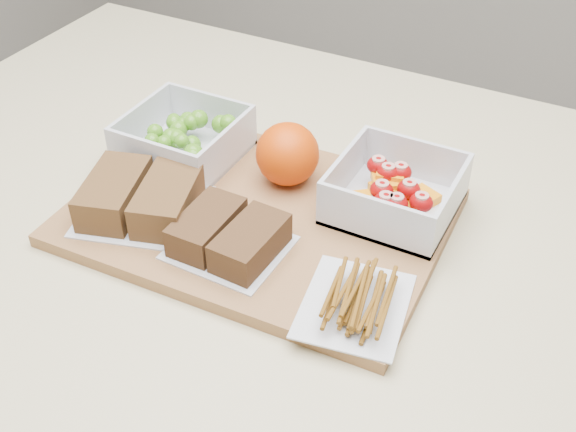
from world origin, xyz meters
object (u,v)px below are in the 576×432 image
(fruit_container, at_px, (394,193))
(pretzel_bag, at_px, (355,297))
(grape_container, at_px, (186,139))
(orange, at_px, (287,154))
(cutting_board, at_px, (258,217))
(sandwich_bag_left, at_px, (141,197))
(sandwich_bag_center, at_px, (229,236))

(fruit_container, xyz_separation_m, pretzel_bag, (0.02, -0.17, -0.01))
(grape_container, bearing_deg, orange, 4.22)
(cutting_board, relative_size, sandwich_bag_left, 2.49)
(fruit_container, bearing_deg, orange, -177.06)
(grape_container, relative_size, fruit_container, 0.99)
(grape_container, distance_m, fruit_container, 0.28)
(cutting_board, distance_m, fruit_container, 0.16)
(sandwich_bag_left, xyz_separation_m, sandwich_bag_center, (0.12, -0.01, -0.00))
(sandwich_bag_left, xyz_separation_m, pretzel_bag, (0.28, -0.03, -0.01))
(orange, bearing_deg, fruit_container, 2.94)
(sandwich_bag_left, relative_size, pretzel_bag, 1.22)
(fruit_container, height_order, orange, orange)
(orange, distance_m, sandwich_bag_left, 0.18)
(orange, height_order, sandwich_bag_center, orange)
(orange, relative_size, pretzel_bag, 0.56)
(sandwich_bag_left, distance_m, sandwich_bag_center, 0.12)
(sandwich_bag_left, bearing_deg, grape_container, 99.89)
(fruit_container, bearing_deg, cutting_board, -150.26)
(pretzel_bag, bearing_deg, fruit_container, 98.10)
(sandwich_bag_left, bearing_deg, fruit_container, 28.91)
(sandwich_bag_left, relative_size, sandwich_bag_center, 1.38)
(fruit_container, xyz_separation_m, orange, (-0.13, -0.01, 0.02))
(sandwich_bag_center, bearing_deg, sandwich_bag_left, 175.92)
(fruit_container, distance_m, orange, 0.14)
(pretzel_bag, bearing_deg, cutting_board, 151.20)
(orange, bearing_deg, grape_container, -175.78)
(sandwich_bag_left, height_order, pretzel_bag, sandwich_bag_left)
(sandwich_bag_center, height_order, pretzel_bag, sandwich_bag_center)
(cutting_board, relative_size, orange, 5.47)
(grape_container, bearing_deg, fruit_container, 3.59)
(grape_container, xyz_separation_m, sandwich_bag_left, (0.02, -0.12, -0.00))
(orange, xyz_separation_m, sandwich_bag_left, (-0.12, -0.13, -0.02))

